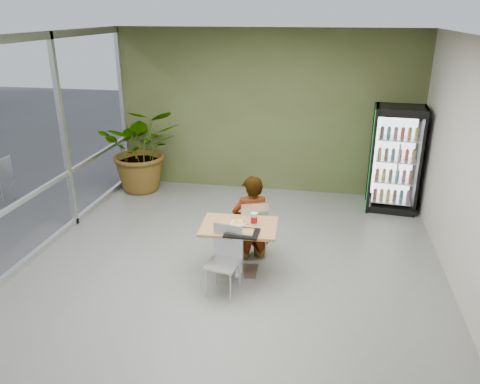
% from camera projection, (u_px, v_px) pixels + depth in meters
% --- Properties ---
extents(ground, '(7.00, 7.00, 0.00)m').
position_uv_depth(ground, '(230.00, 275.00, 6.60)').
color(ground, gray).
rests_on(ground, ground).
extents(room_envelope, '(6.00, 7.00, 3.20)m').
position_uv_depth(room_envelope, '(229.00, 167.00, 6.02)').
color(room_envelope, beige).
rests_on(room_envelope, ground).
extents(storefront_frame, '(0.10, 7.00, 3.20)m').
position_uv_depth(storefront_frame, '(19.00, 155.00, 6.54)').
color(storefront_frame, silver).
rests_on(storefront_frame, ground).
extents(dining_table, '(1.06, 0.77, 0.75)m').
position_uv_depth(dining_table, '(239.00, 239.00, 6.46)').
color(dining_table, '#C37A53').
rests_on(dining_table, ground).
extents(chair_far, '(0.53, 0.54, 0.92)m').
position_uv_depth(chair_far, '(253.00, 225.00, 6.89)').
color(chair_far, silver).
rests_on(chair_far, ground).
extents(chair_near, '(0.46, 0.46, 0.90)m').
position_uv_depth(chair_near, '(225.00, 254.00, 6.08)').
color(chair_near, silver).
rests_on(chair_near, ground).
extents(seated_woman, '(0.68, 0.57, 1.58)m').
position_uv_depth(seated_woman, '(251.00, 226.00, 6.95)').
color(seated_woman, black).
rests_on(seated_woman, ground).
extents(pizza_plate, '(0.32, 0.28, 0.03)m').
position_uv_depth(pizza_plate, '(238.00, 223.00, 6.42)').
color(pizza_plate, silver).
rests_on(pizza_plate, dining_table).
extents(soda_cup, '(0.10, 0.10, 0.17)m').
position_uv_depth(soda_cup, '(254.00, 219.00, 6.37)').
color(soda_cup, silver).
rests_on(soda_cup, dining_table).
extents(napkin_stack, '(0.15, 0.15, 0.02)m').
position_uv_depth(napkin_stack, '(220.00, 229.00, 6.25)').
color(napkin_stack, silver).
rests_on(napkin_stack, dining_table).
extents(cafeteria_tray, '(0.45, 0.33, 0.03)m').
position_uv_depth(cafeteria_tray, '(242.00, 233.00, 6.13)').
color(cafeteria_tray, black).
rests_on(cafeteria_tray, dining_table).
extents(beverage_fridge, '(0.94, 0.75, 1.92)m').
position_uv_depth(beverage_fridge, '(395.00, 159.00, 8.48)').
color(beverage_fridge, black).
rests_on(beverage_fridge, ground).
extents(potted_plant, '(1.90, 1.76, 1.74)m').
position_uv_depth(potted_plant, '(142.00, 149.00, 9.46)').
color(potted_plant, '#2F5E25').
rests_on(potted_plant, ground).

